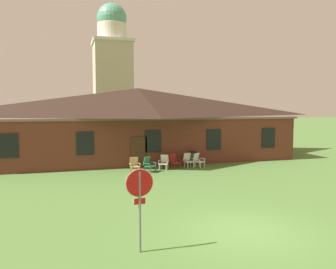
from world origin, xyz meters
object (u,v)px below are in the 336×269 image
Objects in this scene: lawn_chair_by_porch at (134,165)px; trash_bin at (193,158)px; lawn_chair_left_end at (164,162)px; lawn_chair_far_side at (198,160)px; stop_sign at (140,194)px; lawn_chair_right_end at (188,160)px; lawn_chair_near_door at (149,164)px; lawn_chair_middle at (174,161)px.

trash_bin is at bearing 16.96° from lawn_chair_by_porch.
trash_bin is at bearing 18.17° from lawn_chair_left_end.
lawn_chair_left_end is 2.44m from lawn_chair_far_side.
lawn_chair_far_side is at bearing 7.84° from lawn_chair_by_porch.
lawn_chair_right_end is at bearing 64.24° from stop_sign.
stop_sign reaches higher than lawn_chair_left_end.
stop_sign is 2.49× the size of lawn_chair_right_end.
lawn_chair_far_side is 0.73m from trash_bin.
lawn_chair_near_door and lawn_chair_left_end have the same top height.
lawn_chair_left_end is at bearing -165.27° from lawn_chair_middle.
lawn_chair_left_end is 0.79m from lawn_chair_middle.
lawn_chair_far_side is at bearing -80.60° from trash_bin.
lawn_chair_by_porch is 1.00× the size of lawn_chair_near_door.
lawn_chair_by_porch is 1.00× the size of lawn_chair_far_side.
lawn_chair_left_end is 2.45m from trash_bin.
stop_sign is 11.63m from lawn_chair_by_porch.
stop_sign is at bearing -108.94° from lawn_chair_left_end.
stop_sign is at bearing -100.08° from lawn_chair_by_porch.
lawn_chair_left_end is at bearing 71.06° from stop_sign.
stop_sign is 2.49× the size of lawn_chair_far_side.
lawn_chair_left_end is (1.17, 0.64, 0.00)m from lawn_chair_near_door.
trash_bin reaches higher than lawn_chair_by_porch.
lawn_chair_near_door is 3.09m from lawn_chair_right_end.
lawn_chair_far_side is at bearing 61.39° from stop_sign.
lawn_chair_left_end and lawn_chair_middle have the same top height.
lawn_chair_middle is 1.00× the size of lawn_chair_far_side.
lawn_chair_middle is at bearing 68.20° from stop_sign.
lawn_chair_by_porch is 1.00× the size of lawn_chair_right_end.
lawn_chair_near_door is at bearing -151.39° from lawn_chair_left_end.
lawn_chair_left_end is (2.08, 0.58, 0.00)m from lawn_chair_by_porch.
lawn_chair_middle is 1.00× the size of lawn_chair_right_end.
trash_bin reaches higher than lawn_chair_far_side.
lawn_chair_middle is 1.03m from lawn_chair_right_end.
lawn_chair_right_end is at bearing 2.83° from lawn_chair_middle.
lawn_chair_near_door is (2.94, 11.33, -1.18)m from stop_sign.
lawn_chair_near_door is 3.68m from lawn_chair_far_side.
trash_bin is at bearing 43.74° from lawn_chair_right_end.
trash_bin is at bearing 63.20° from stop_sign.
lawn_chair_left_end is (4.11, 11.97, -1.18)m from stop_sign.
lawn_chair_by_porch is at bearing -164.64° from lawn_chair_middle.
stop_sign reaches higher than lawn_chair_middle.
lawn_chair_left_end is 1.00× the size of lawn_chair_far_side.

